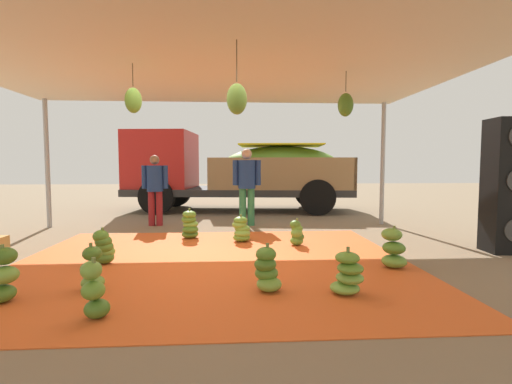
{
  "coord_description": "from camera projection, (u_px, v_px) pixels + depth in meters",
  "views": [
    {
      "loc": [
        0.29,
        -5.21,
        1.38
      ],
      "look_at": [
        0.74,
        1.84,
        0.88
      ],
      "focal_mm": 26.08,
      "sensor_mm": 36.0,
      "label": 1
    }
  ],
  "objects": [
    {
      "name": "ground_plane",
      "position": [
        220.0,
        228.0,
        8.25
      ],
      "size": [
        40.0,
        40.0,
        0.0
      ],
      "primitive_type": "plane",
      "color": "#7F6B51"
    },
    {
      "name": "banana_bunch_9",
      "position": [
        92.0,
        270.0,
        4.09
      ],
      "size": [
        0.34,
        0.34,
        0.52
      ],
      "color": "#6B9E38",
      "rests_on": "tarp_orange"
    },
    {
      "name": "banana_bunch_7",
      "position": [
        241.0,
        230.0,
        6.71
      ],
      "size": [
        0.43,
        0.44,
        0.5
      ],
      "color": "#60932D",
      "rests_on": "tarp_orange"
    },
    {
      "name": "banana_bunch_2",
      "position": [
        3.0,
        277.0,
        3.72
      ],
      "size": [
        0.38,
        0.36,
        0.58
      ],
      "color": "#477523",
      "rests_on": "tarp_orange"
    },
    {
      "name": "banana_bunch_5",
      "position": [
        393.0,
        250.0,
        4.99
      ],
      "size": [
        0.46,
        0.46,
        0.56
      ],
      "color": "#6B9E38",
      "rests_on": "tarp_orange"
    },
    {
      "name": "worker_0",
      "position": [
        155.0,
        185.0,
        8.49
      ],
      "size": [
        0.59,
        0.36,
        1.62
      ],
      "color": "maroon",
      "rests_on": "ground"
    },
    {
      "name": "tent_canopy",
      "position": [
        211.0,
        59.0,
        4.98
      ],
      "size": [
        8.0,
        7.0,
        2.9
      ],
      "color": "#9EA0A5",
      "rests_on": "ground"
    },
    {
      "name": "worker_1",
      "position": [
        247.0,
        181.0,
        8.5
      ],
      "size": [
        0.64,
        0.39,
        1.76
      ],
      "color": "#337A4C",
      "rests_on": "ground"
    },
    {
      "name": "banana_bunch_0",
      "position": [
        190.0,
        225.0,
        6.99
      ],
      "size": [
        0.42,
        0.42,
        0.57
      ],
      "color": "#477523",
      "rests_on": "tarp_orange"
    },
    {
      "name": "banana_bunch_3",
      "position": [
        104.0,
        248.0,
        5.17
      ],
      "size": [
        0.38,
        0.39,
        0.51
      ],
      "color": "#477523",
      "rests_on": "tarp_orange"
    },
    {
      "name": "banana_bunch_8",
      "position": [
        94.0,
        292.0,
        3.32
      ],
      "size": [
        0.32,
        0.32,
        0.56
      ],
      "color": "#477523",
      "rests_on": "tarp_orange"
    },
    {
      "name": "banana_bunch_4",
      "position": [
        348.0,
        274.0,
        3.96
      ],
      "size": [
        0.47,
        0.42,
        0.51
      ],
      "color": "#75A83D",
      "rests_on": "tarp_orange"
    },
    {
      "name": "speaker_stack",
      "position": [
        506.0,
        186.0,
        5.86
      ],
      "size": [
        0.6,
        0.54,
        2.12
      ],
      "color": "black",
      "rests_on": "ground"
    },
    {
      "name": "cargo_truck_main",
      "position": [
        234.0,
        170.0,
        11.38
      ],
      "size": [
        6.82,
        2.99,
        2.4
      ],
      "color": "#2D2D2D",
      "rests_on": "ground"
    },
    {
      "name": "tarp_orange",
      "position": [
        212.0,
        263.0,
        5.26
      ],
      "size": [
        5.57,
        4.82,
        0.01
      ],
      "primitive_type": "cube",
      "color": "#E05B23",
      "rests_on": "ground"
    },
    {
      "name": "banana_bunch_1",
      "position": [
        267.0,
        270.0,
        4.06
      ],
      "size": [
        0.36,
        0.37,
        0.52
      ],
      "color": "#75A83D",
      "rests_on": "tarp_orange"
    },
    {
      "name": "banana_bunch_6",
      "position": [
        297.0,
        233.0,
        6.39
      ],
      "size": [
        0.32,
        0.32,
        0.47
      ],
      "color": "#60932D",
      "rests_on": "tarp_orange"
    }
  ]
}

